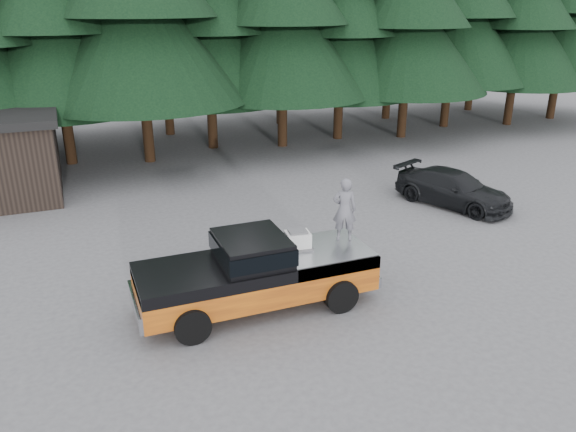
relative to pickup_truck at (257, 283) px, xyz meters
name	(u,v)px	position (x,y,z in m)	size (l,w,h in m)	color
ground	(276,295)	(0.65, 0.38, -0.67)	(120.00, 120.00, 0.00)	#4F4F52
pickup_truck	(257,283)	(0.00, 0.00, 0.00)	(6.00, 2.04, 1.33)	orange
truck_cab	(252,248)	(-0.10, 0.00, 0.96)	(1.66, 1.90, 0.59)	black
air_compressor	(298,241)	(1.17, 0.18, 0.87)	(0.60, 0.50, 0.41)	silver
man_on_bed	(345,209)	(2.50, 0.24, 1.51)	(0.61, 0.40, 1.69)	slate
parked_car	(453,189)	(9.24, 4.40, -0.02)	(1.82, 4.47, 1.30)	black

